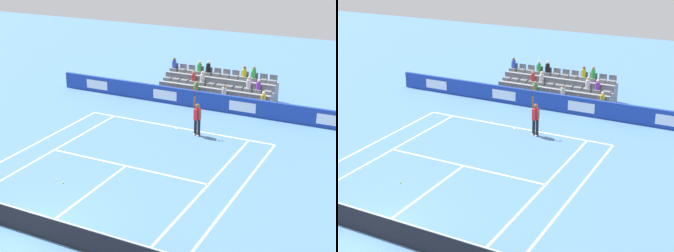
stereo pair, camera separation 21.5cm
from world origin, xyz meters
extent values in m
plane|color=#4C7AB2|center=(0.00, 0.00, 0.00)|extent=(80.00, 80.00, 0.00)
cube|color=white|center=(0.00, -11.89, 0.00)|extent=(10.97, 0.10, 0.01)
cube|color=white|center=(0.00, -6.40, 0.00)|extent=(8.23, 0.10, 0.01)
cube|color=white|center=(0.00, -3.20, 0.00)|extent=(0.10, 6.40, 0.01)
cube|color=white|center=(4.12, -5.95, 0.00)|extent=(0.10, 11.89, 0.01)
cube|color=white|center=(-4.12, -5.95, 0.00)|extent=(0.10, 11.89, 0.01)
cube|color=white|center=(5.49, -5.95, 0.00)|extent=(0.10, 11.89, 0.01)
cube|color=white|center=(-5.49, -5.95, 0.00)|extent=(0.10, 11.89, 0.01)
cube|color=white|center=(0.00, -11.79, 0.00)|extent=(0.10, 0.20, 0.01)
cube|color=#193899|center=(0.00, -15.48, 0.53)|extent=(20.33, 0.20, 1.06)
cube|color=white|center=(-7.62, -15.37, 0.53)|extent=(1.63, 0.01, 0.59)
cube|color=white|center=(-2.54, -15.37, 0.53)|extent=(1.63, 0.01, 0.59)
cube|color=white|center=(2.54, -15.37, 0.53)|extent=(1.63, 0.01, 0.59)
cube|color=white|center=(7.62, -15.37, 0.53)|extent=(1.63, 0.01, 0.59)
cube|color=black|center=(0.00, 0.00, 0.46)|extent=(11.77, 0.02, 0.92)
cube|color=white|center=(0.00, 0.00, 0.94)|extent=(11.77, 0.04, 0.04)
cylinder|color=black|center=(-1.55, -11.28, 0.45)|extent=(0.16, 0.16, 0.90)
cylinder|color=black|center=(-1.32, -11.35, 0.45)|extent=(0.16, 0.16, 0.90)
cube|color=white|center=(-1.55, -11.28, 0.04)|extent=(0.19, 0.28, 0.08)
cube|color=white|center=(-1.32, -11.35, 0.04)|extent=(0.19, 0.28, 0.08)
cube|color=red|center=(-1.43, -11.32, 1.20)|extent=(0.32, 0.41, 0.60)
sphere|color=brown|center=(-1.43, -11.32, 1.66)|extent=(0.24, 0.24, 0.24)
cylinder|color=brown|center=(-1.22, -11.38, 1.81)|extent=(0.09, 0.09, 0.62)
cylinder|color=brown|center=(-1.63, -11.20, 1.22)|extent=(0.09, 0.09, 0.56)
cylinder|color=black|center=(-1.22, -11.38, 2.26)|extent=(0.04, 0.04, 0.28)
torus|color=red|center=(-1.22, -11.38, 2.54)|extent=(0.12, 0.30, 0.31)
sphere|color=#D1E533|center=(-1.22, -11.38, 2.82)|extent=(0.07, 0.07, 0.07)
cube|color=gray|center=(0.00, -16.56, 0.21)|extent=(7.44, 0.95, 0.42)
cube|color=slate|center=(-3.41, -16.56, 0.52)|extent=(0.48, 0.44, 0.20)
cube|color=slate|center=(-3.41, -16.76, 0.77)|extent=(0.48, 0.04, 0.30)
cube|color=slate|center=(-2.79, -16.56, 0.52)|extent=(0.48, 0.44, 0.20)
cube|color=slate|center=(-2.79, -16.76, 0.77)|extent=(0.48, 0.04, 0.30)
cube|color=slate|center=(-2.17, -16.56, 0.52)|extent=(0.48, 0.44, 0.20)
cube|color=slate|center=(-2.17, -16.76, 0.77)|extent=(0.48, 0.04, 0.30)
cube|color=slate|center=(-1.55, -16.56, 0.52)|extent=(0.48, 0.44, 0.20)
cube|color=slate|center=(-1.55, -16.76, 0.77)|extent=(0.48, 0.04, 0.30)
cube|color=slate|center=(-0.93, -16.56, 0.52)|extent=(0.48, 0.44, 0.20)
cube|color=slate|center=(-0.93, -16.76, 0.77)|extent=(0.48, 0.04, 0.30)
cube|color=slate|center=(-0.31, -16.56, 0.52)|extent=(0.48, 0.44, 0.20)
cube|color=slate|center=(-0.31, -16.76, 0.77)|extent=(0.48, 0.04, 0.30)
cube|color=slate|center=(0.31, -16.56, 0.52)|extent=(0.48, 0.44, 0.20)
cube|color=slate|center=(0.31, -16.76, 0.77)|extent=(0.48, 0.04, 0.30)
cube|color=slate|center=(0.93, -16.56, 0.52)|extent=(0.48, 0.44, 0.20)
cube|color=slate|center=(0.93, -16.76, 0.77)|extent=(0.48, 0.04, 0.30)
cube|color=slate|center=(1.55, -16.56, 0.52)|extent=(0.48, 0.44, 0.20)
cube|color=slate|center=(1.55, -16.76, 0.77)|extent=(0.48, 0.04, 0.30)
cube|color=slate|center=(2.17, -16.56, 0.52)|extent=(0.48, 0.44, 0.20)
cube|color=slate|center=(2.17, -16.76, 0.77)|extent=(0.48, 0.04, 0.30)
cube|color=slate|center=(2.79, -16.56, 0.52)|extent=(0.48, 0.44, 0.20)
cube|color=slate|center=(2.79, -16.76, 0.77)|extent=(0.48, 0.04, 0.30)
cube|color=slate|center=(3.41, -16.56, 0.52)|extent=(0.48, 0.44, 0.20)
cube|color=slate|center=(3.41, -16.76, 0.77)|extent=(0.48, 0.04, 0.30)
cube|color=gray|center=(0.00, -17.51, 0.42)|extent=(7.44, 0.95, 0.84)
cube|color=slate|center=(-3.41, -17.51, 0.94)|extent=(0.48, 0.44, 0.20)
cube|color=slate|center=(-3.41, -17.71, 1.19)|extent=(0.48, 0.04, 0.30)
cube|color=slate|center=(-2.79, -17.51, 0.94)|extent=(0.48, 0.44, 0.20)
cube|color=slate|center=(-2.79, -17.71, 1.19)|extent=(0.48, 0.04, 0.30)
cube|color=slate|center=(-2.17, -17.51, 0.94)|extent=(0.48, 0.44, 0.20)
cube|color=slate|center=(-2.17, -17.71, 1.19)|extent=(0.48, 0.04, 0.30)
cube|color=slate|center=(-1.55, -17.51, 0.94)|extent=(0.48, 0.44, 0.20)
cube|color=slate|center=(-1.55, -17.71, 1.19)|extent=(0.48, 0.04, 0.30)
cube|color=slate|center=(-0.93, -17.51, 0.94)|extent=(0.48, 0.44, 0.20)
cube|color=slate|center=(-0.93, -17.71, 1.19)|extent=(0.48, 0.04, 0.30)
cube|color=slate|center=(-0.31, -17.51, 0.94)|extent=(0.48, 0.44, 0.20)
cube|color=slate|center=(-0.31, -17.71, 1.19)|extent=(0.48, 0.04, 0.30)
cube|color=slate|center=(0.31, -17.51, 0.94)|extent=(0.48, 0.44, 0.20)
cube|color=slate|center=(0.31, -17.71, 1.19)|extent=(0.48, 0.04, 0.30)
cube|color=slate|center=(0.93, -17.51, 0.94)|extent=(0.48, 0.44, 0.20)
cube|color=slate|center=(0.93, -17.71, 1.19)|extent=(0.48, 0.04, 0.30)
cube|color=slate|center=(1.55, -17.51, 0.94)|extent=(0.48, 0.44, 0.20)
cube|color=slate|center=(1.55, -17.71, 1.19)|extent=(0.48, 0.04, 0.30)
cube|color=slate|center=(2.17, -17.51, 0.94)|extent=(0.48, 0.44, 0.20)
cube|color=slate|center=(2.17, -17.71, 1.19)|extent=(0.48, 0.04, 0.30)
cube|color=slate|center=(2.79, -17.51, 0.94)|extent=(0.48, 0.44, 0.20)
cube|color=slate|center=(2.79, -17.71, 1.19)|extent=(0.48, 0.04, 0.30)
cube|color=slate|center=(3.41, -17.51, 0.94)|extent=(0.48, 0.44, 0.20)
cube|color=slate|center=(3.41, -17.71, 1.19)|extent=(0.48, 0.04, 0.30)
cube|color=gray|center=(0.00, -18.46, 0.63)|extent=(7.44, 0.95, 1.26)
cube|color=slate|center=(-3.41, -18.46, 1.36)|extent=(0.48, 0.44, 0.20)
cube|color=slate|center=(-3.41, -18.66, 1.61)|extent=(0.48, 0.04, 0.30)
cube|color=slate|center=(-2.79, -18.46, 1.36)|extent=(0.48, 0.44, 0.20)
cube|color=slate|center=(-2.79, -18.66, 1.61)|extent=(0.48, 0.04, 0.30)
cube|color=slate|center=(-2.17, -18.46, 1.36)|extent=(0.48, 0.44, 0.20)
cube|color=slate|center=(-2.17, -18.66, 1.61)|extent=(0.48, 0.04, 0.30)
cube|color=slate|center=(-1.55, -18.46, 1.36)|extent=(0.48, 0.44, 0.20)
cube|color=slate|center=(-1.55, -18.66, 1.61)|extent=(0.48, 0.04, 0.30)
cube|color=slate|center=(-0.93, -18.46, 1.36)|extent=(0.48, 0.44, 0.20)
cube|color=slate|center=(-0.93, -18.66, 1.61)|extent=(0.48, 0.04, 0.30)
cube|color=slate|center=(-0.31, -18.46, 1.36)|extent=(0.48, 0.44, 0.20)
cube|color=slate|center=(-0.31, -18.66, 1.61)|extent=(0.48, 0.04, 0.30)
cube|color=slate|center=(0.31, -18.46, 1.36)|extent=(0.48, 0.44, 0.20)
cube|color=slate|center=(0.31, -18.66, 1.61)|extent=(0.48, 0.04, 0.30)
cube|color=slate|center=(0.93, -18.46, 1.36)|extent=(0.48, 0.44, 0.20)
cube|color=slate|center=(0.93, -18.66, 1.61)|extent=(0.48, 0.04, 0.30)
cube|color=slate|center=(1.55, -18.46, 1.36)|extent=(0.48, 0.44, 0.20)
cube|color=slate|center=(1.55, -18.66, 1.61)|extent=(0.48, 0.04, 0.30)
cube|color=slate|center=(2.17, -18.46, 1.36)|extent=(0.48, 0.44, 0.20)
cube|color=slate|center=(2.17, -18.66, 1.61)|extent=(0.48, 0.04, 0.30)
cube|color=slate|center=(2.79, -18.46, 1.36)|extent=(0.48, 0.44, 0.20)
cube|color=slate|center=(2.79, -18.66, 1.61)|extent=(0.48, 0.04, 0.30)
cube|color=slate|center=(3.41, -18.46, 1.36)|extent=(0.48, 0.44, 0.20)
cube|color=slate|center=(3.41, -18.66, 1.61)|extent=(0.48, 0.04, 0.30)
cylinder|color=green|center=(0.93, -16.61, 0.87)|extent=(0.28, 0.28, 0.50)
sphere|color=#9E7251|center=(0.93, -16.61, 1.22)|extent=(0.20, 0.20, 0.20)
cylinder|color=yellow|center=(-3.41, -16.61, 0.83)|extent=(0.28, 0.28, 0.43)
sphere|color=beige|center=(-3.41, -16.61, 1.15)|extent=(0.20, 0.20, 0.20)
cylinder|color=white|center=(-0.93, -16.61, 0.88)|extent=(0.28, 0.28, 0.52)
sphere|color=#9E7251|center=(-0.93, -16.61, 1.24)|extent=(0.20, 0.20, 0.20)
cylinder|color=yellow|center=(-1.55, -18.51, 1.70)|extent=(0.28, 0.28, 0.49)
sphere|color=brown|center=(-1.55, -18.51, 2.05)|extent=(0.20, 0.20, 0.20)
cylinder|color=green|center=(1.55, -18.51, 1.70)|extent=(0.28, 0.28, 0.47)
sphere|color=#D3A884|center=(1.55, -18.51, 2.03)|extent=(0.20, 0.20, 0.20)
cylinder|color=green|center=(-2.17, -18.51, 1.73)|extent=(0.28, 0.28, 0.54)
sphere|color=#9E7251|center=(-2.17, -18.51, 2.10)|extent=(0.20, 0.20, 0.20)
cylinder|color=blue|center=(3.41, -18.51, 1.71)|extent=(0.28, 0.28, 0.49)
sphere|color=brown|center=(3.41, -18.51, 2.05)|extent=(0.20, 0.20, 0.20)
cylinder|color=white|center=(-2.17, -17.56, 1.30)|extent=(0.28, 0.28, 0.52)
sphere|color=#D3A884|center=(-2.17, -17.56, 1.66)|extent=(0.20, 0.20, 0.20)
cylinder|color=red|center=(1.55, -17.56, 1.26)|extent=(0.28, 0.28, 0.43)
sphere|color=#9E7251|center=(1.55, -17.56, 1.57)|extent=(0.20, 0.20, 0.20)
cylinder|color=white|center=(0.93, -17.56, 1.29)|extent=(0.28, 0.28, 0.50)
sphere|color=beige|center=(0.93, -17.56, 1.64)|extent=(0.20, 0.20, 0.20)
cylinder|color=purple|center=(-2.79, -17.56, 1.26)|extent=(0.28, 0.28, 0.44)
sphere|color=beige|center=(-2.79, -17.56, 1.58)|extent=(0.20, 0.20, 0.20)
cylinder|color=black|center=(0.93, -18.51, 1.73)|extent=(0.28, 0.28, 0.54)
sphere|color=beige|center=(0.93, -18.51, 2.10)|extent=(0.20, 0.20, 0.20)
sphere|color=#D1E533|center=(1.51, -3.69, 0.03)|extent=(0.07, 0.07, 0.07)
camera|label=1|loc=(-11.28, 11.76, 10.19)|focal=54.54mm
camera|label=2|loc=(-11.47, 11.67, 10.19)|focal=54.54mm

